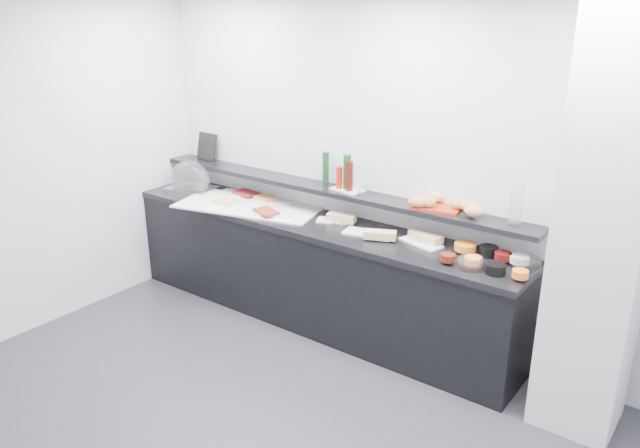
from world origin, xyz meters
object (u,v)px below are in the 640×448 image
Objects in this scene: cloche_base at (192,189)px; carafe at (516,205)px; sandwich_plate_mid at (368,234)px; bread_tray at (436,207)px; framed_print at (207,147)px; condiment_tray at (347,190)px.

carafe reaches higher than cloche_base.
sandwich_plate_mid is 1.08× the size of bread_tray.
sandwich_plate_mid is 2.04m from framed_print.
carafe reaches higher than condiment_tray.
condiment_tray is at bearing 170.01° from bread_tray.
carafe is (1.38, -0.01, 0.14)m from condiment_tray.
cloche_base is 2.44m from bread_tray.
bread_tray is 1.19× the size of carafe.
cloche_base is 0.44m from framed_print.
cloche_base is at bearing -164.83° from condiment_tray.
bread_tray is (2.42, 0.22, 0.24)m from cloche_base.
bread_tray reaches higher than cloche_base.
framed_print is at bearing 168.14° from bread_tray.
sandwich_plate_mid is at bearing -170.04° from carafe.
carafe is (0.60, -0.03, 0.14)m from bread_tray.
condiment_tray is 0.79m from bread_tray.
carafe reaches higher than framed_print.
carafe is at bearing -0.68° from sandwich_plate_mid.
condiment_tray is at bearing 1.72° from framed_print.
framed_print reaches higher than sandwich_plate_mid.
bread_tray is (0.79, 0.02, 0.00)m from condiment_tray.
framed_print is at bearing 178.94° from carafe.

